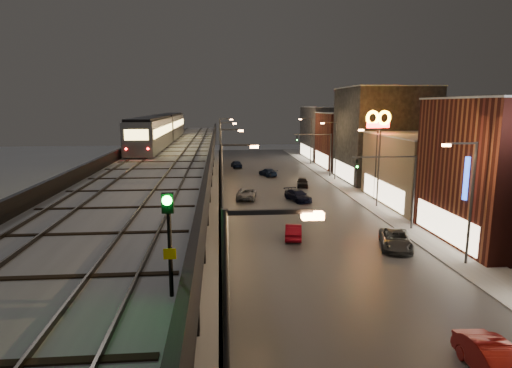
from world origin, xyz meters
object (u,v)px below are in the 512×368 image
subway_train (162,129)px  car_onc_dark (396,240)px  car_mid_silver (247,194)px  car_far_white (236,164)px  car_onc_red (303,183)px  rail_signal (169,224)px  car_onc_silver (495,364)px  car_mid_dark (268,173)px  car_near_white (293,232)px  car_onc_white (298,196)px

subway_train → car_onc_dark: 35.17m
car_onc_dark → car_mid_silver: bearing=135.7°
car_far_white → car_onc_dark: (11.05, -46.36, 0.03)m
car_mid_silver → car_onc_red: 11.04m
car_mid_silver → car_far_white: bearing=-81.3°
rail_signal → subway_train: bearing=97.6°
car_far_white → car_onc_silver: (8.40, -63.03, 0.05)m
car_mid_silver → car_mid_dark: (4.55, 16.79, -0.05)m
rail_signal → car_near_white: 27.28m
car_far_white → subway_train: bearing=52.7°
car_mid_dark → car_onc_dark: car_onc_dark is taller
car_onc_white → car_near_white: bearing=-120.3°
subway_train → car_far_white: size_ratio=8.99×
car_mid_dark → car_onc_white: size_ratio=0.94×
car_onc_dark → car_onc_silver: bearing=-82.3°
car_mid_silver → car_onc_white: size_ratio=1.06×
subway_train → car_near_white: bearing=-58.9°
car_onc_silver → car_onc_red: bearing=91.6°
car_near_white → car_onc_silver: size_ratio=0.89×
car_far_white → car_onc_dark: 47.66m
car_onc_red → car_mid_silver: bearing=-129.4°
car_onc_silver → car_mid_dark: bearing=95.9°
car_onc_silver → car_onc_dark: 16.88m
subway_train → rail_signal: 48.59m
subway_train → car_onc_dark: size_ratio=7.03×
car_mid_dark → car_onc_red: size_ratio=1.15×
car_mid_dark → car_far_white: 10.99m
rail_signal → car_mid_dark: rail_signal is taller
subway_train → car_near_white: (14.00, -23.20, -7.74)m
car_near_white → car_onc_dark: car_onc_dark is taller
rail_signal → car_onc_silver: size_ratio=0.62×
subway_train → car_mid_dark: size_ratio=8.30×
car_far_white → car_mid_dark: bearing=106.7°
car_onc_white → car_onc_red: car_onc_white is taller
car_near_white → car_onc_white: bearing=-92.2°
car_mid_dark → car_onc_silver: car_onc_silver is taller
car_far_white → car_onc_white: (6.29, -28.51, -0.01)m
car_onc_silver → car_onc_dark: (2.65, 16.67, -0.03)m
car_onc_dark → subway_train: bearing=146.2°
subway_train → car_onc_dark: bearing=-50.5°
subway_train → rail_signal: size_ratio=13.05×
car_mid_dark → car_far_white: bearing=-82.5°
car_mid_silver → car_onc_white: 6.37m
car_onc_white → car_mid_dark: bearing=76.4°
car_onc_red → car_onc_dark: bearing=-74.4°
subway_train → car_onc_red: 20.88m
car_far_white → car_onc_red: 21.39m
rail_signal → car_mid_silver: bearing=83.7°
rail_signal → car_mid_dark: bearing=81.1°
car_mid_dark → car_onc_white: (1.56, -18.60, 0.04)m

